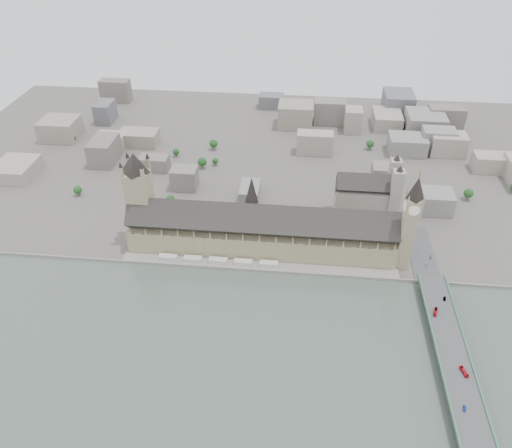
# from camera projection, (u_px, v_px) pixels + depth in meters

# --- Properties ---
(ground) EXTENTS (900.00, 900.00, 0.00)m
(ground) POSITION_uv_depth(u_px,v_px,m) (259.00, 262.00, 493.45)
(ground) COLOR #595651
(ground) RESTS_ON ground
(river_thames) EXTENTS (600.00, 600.00, 0.00)m
(river_thames) POSITION_uv_depth(u_px,v_px,m) (237.00, 408.00, 359.84)
(river_thames) COLOR #414C44
(river_thames) RESTS_ON ground
(embankment_wall) EXTENTS (600.00, 1.50, 3.00)m
(embankment_wall) POSITION_uv_depth(u_px,v_px,m) (258.00, 271.00, 480.43)
(embankment_wall) COLOR gray
(embankment_wall) RESTS_ON ground
(river_terrace) EXTENTS (270.00, 15.00, 2.00)m
(river_terrace) POSITION_uv_depth(u_px,v_px,m) (258.00, 266.00, 486.79)
(river_terrace) COLOR gray
(river_terrace) RESTS_ON ground
(terrace_tents) EXTENTS (118.00, 7.00, 4.00)m
(terrace_tents) POSITION_uv_depth(u_px,v_px,m) (218.00, 261.00, 488.80)
(terrace_tents) COLOR silver
(terrace_tents) RESTS_ON river_terrace
(palace_of_westminster) EXTENTS (265.00, 40.73, 55.44)m
(palace_of_westminster) POSITION_uv_depth(u_px,v_px,m) (261.00, 232.00, 496.21)
(palace_of_westminster) COLOR tan
(palace_of_westminster) RESTS_ON ground
(elizabeth_tower) EXTENTS (17.00, 17.00, 107.50)m
(elizabeth_tower) POSITION_uv_depth(u_px,v_px,m) (411.00, 217.00, 454.67)
(elizabeth_tower) COLOR tan
(elizabeth_tower) RESTS_ON ground
(victoria_tower) EXTENTS (30.00, 30.00, 100.00)m
(victoria_tower) POSITION_uv_depth(u_px,v_px,m) (139.00, 194.00, 492.62)
(victoria_tower) COLOR tan
(victoria_tower) RESTS_ON ground
(central_tower) EXTENTS (13.00, 13.00, 48.00)m
(central_tower) POSITION_uv_depth(u_px,v_px,m) (252.00, 198.00, 481.70)
(central_tower) COLOR tan
(central_tower) RESTS_ON ground
(westminster_bridge) EXTENTS (25.00, 325.00, 10.25)m
(westminster_bridge) POSITION_uv_depth(u_px,v_px,m) (446.00, 339.00, 406.10)
(westminster_bridge) COLOR #474749
(westminster_bridge) RESTS_ON ground
(bridge_parapets) EXTENTS (25.00, 235.00, 1.15)m
(bridge_parapets) POSITION_uv_depth(u_px,v_px,m) (461.00, 379.00, 366.75)
(bridge_parapets) COLOR #3E7151
(bridge_parapets) RESTS_ON westminster_bridge
(westminster_abbey) EXTENTS (68.00, 36.00, 64.00)m
(westminster_abbey) POSITION_uv_depth(u_px,v_px,m) (368.00, 196.00, 546.55)
(westminster_abbey) COLOR #9B978B
(westminster_abbey) RESTS_ON ground
(city_skyline_inland) EXTENTS (720.00, 360.00, 38.00)m
(city_skyline_inland) POSITION_uv_depth(u_px,v_px,m) (277.00, 137.00, 680.81)
(city_skyline_inland) COLOR gray
(city_skyline_inland) RESTS_ON ground
(park_trees) EXTENTS (110.00, 30.00, 15.00)m
(park_trees) POSITION_uv_depth(u_px,v_px,m) (255.00, 220.00, 538.51)
(park_trees) COLOR #194719
(park_trees) RESTS_ON ground
(red_bus_north) EXTENTS (5.28, 10.41, 2.83)m
(red_bus_north) POSITION_uv_depth(u_px,v_px,m) (436.00, 312.00, 421.61)
(red_bus_north) COLOR red
(red_bus_north) RESTS_ON westminster_bridge
(red_bus_south) EXTENTS (5.06, 10.33, 2.81)m
(red_bus_south) POSITION_uv_depth(u_px,v_px,m) (464.00, 372.00, 371.46)
(red_bus_south) COLOR red
(red_bus_south) RESTS_ON westminster_bridge
(car_blue) EXTENTS (3.21, 5.14, 1.63)m
(car_blue) POSITION_uv_depth(u_px,v_px,m) (464.00, 408.00, 346.75)
(car_blue) COLOR #1C30BA
(car_blue) RESTS_ON westminster_bridge
(car_silver) EXTENTS (2.73, 5.18, 1.62)m
(car_silver) POSITION_uv_depth(u_px,v_px,m) (445.00, 299.00, 435.40)
(car_silver) COLOR gray
(car_silver) RESTS_ON westminster_bridge
(car_approach) EXTENTS (2.96, 5.26, 1.44)m
(car_approach) POSITION_uv_depth(u_px,v_px,m) (431.00, 258.00, 481.56)
(car_approach) COLOR gray
(car_approach) RESTS_ON westminster_bridge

